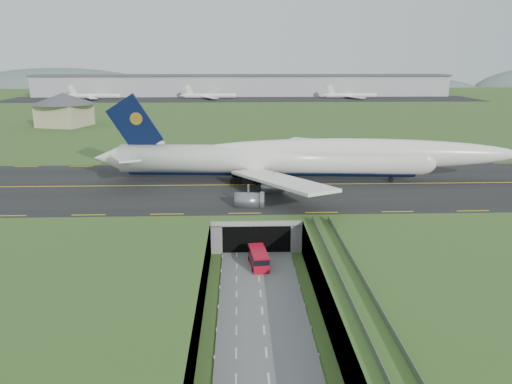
{
  "coord_description": "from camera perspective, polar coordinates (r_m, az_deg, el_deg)",
  "views": [
    {
      "loc": [
        -2.98,
        -74.08,
        33.39
      ],
      "look_at": [
        0.32,
        20.0,
        7.99
      ],
      "focal_mm": 35.0,
      "sensor_mm": 36.0,
      "label": 1
    }
  ],
  "objects": [
    {
      "name": "taxiway",
      "position": [
        110.55,
        -0.4,
        0.8
      ],
      "size": [
        800.0,
        44.0,
        0.18
      ],
      "primitive_type": "cube",
      "color": "black",
      "rests_on": "airfield_deck"
    },
    {
      "name": "tunnel_portal",
      "position": [
        95.69,
        -0.12,
        -3.21
      ],
      "size": [
        17.0,
        22.3,
        6.0
      ],
      "color": "gray",
      "rests_on": "ground"
    },
    {
      "name": "jumbo_jet",
      "position": [
        113.14,
        5.17,
        3.88
      ],
      "size": [
        96.29,
        61.5,
        20.39
      ],
      "rotation": [
        0.0,
        0.0,
        -0.07
      ],
      "color": "white",
      "rests_on": "ground"
    },
    {
      "name": "distant_hills",
      "position": [
        509.94,
        5.69,
        10.82
      ],
      "size": [
        700.0,
        91.0,
        60.0
      ],
      "color": "#556660",
      "rests_on": "ground"
    },
    {
      "name": "service_building",
      "position": [
        221.15,
        -21.11,
        9.09
      ],
      "size": [
        30.9,
        30.9,
        13.62
      ],
      "rotation": [
        0.0,
        0.0,
        -0.28
      ],
      "color": "#B9B185",
      "rests_on": "ground"
    },
    {
      "name": "cargo_terminal",
      "position": [
        374.01,
        -1.61,
        12.11
      ],
      "size": [
        320.0,
        67.0,
        15.6
      ],
      "color": "#B2B2B2",
      "rests_on": "ground"
    },
    {
      "name": "trench_road",
      "position": [
        74.5,
        0.5,
        -11.44
      ],
      "size": [
        12.0,
        75.0,
        0.2
      ],
      "primitive_type": "cube",
      "color": "slate",
      "rests_on": "ground"
    },
    {
      "name": "ground",
      "position": [
        81.31,
        0.27,
        -9.14
      ],
      "size": [
        900.0,
        900.0,
        0.0
      ],
      "primitive_type": "plane",
      "color": "#3E6327",
      "rests_on": "ground"
    },
    {
      "name": "shuttle_tram",
      "position": [
        82.59,
        0.28,
        -7.56
      ],
      "size": [
        3.37,
        7.19,
        2.85
      ],
      "rotation": [
        0.0,
        0.0,
        0.11
      ],
      "color": "#B00B1F",
      "rests_on": "ground"
    },
    {
      "name": "airfield_deck",
      "position": [
        80.13,
        0.27,
        -7.19
      ],
      "size": [
        800.0,
        800.0,
        6.0
      ],
      "primitive_type": "cube",
      "color": "gray",
      "rests_on": "ground"
    },
    {
      "name": "guideway",
      "position": [
        63.29,
        11.2,
        -11.54
      ],
      "size": [
        3.0,
        53.0,
        7.05
      ],
      "color": "#A8A8A3",
      "rests_on": "ground"
    }
  ]
}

